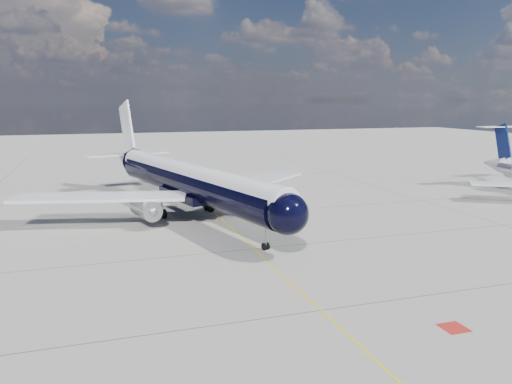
# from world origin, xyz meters

# --- Properties ---
(ground) EXTENTS (320.00, 320.00, 0.00)m
(ground) POSITION_xyz_m (0.00, 30.00, 0.00)
(ground) COLOR gray
(ground) RESTS_ON ground
(taxiway_centerline) EXTENTS (0.16, 160.00, 0.01)m
(taxiway_centerline) POSITION_xyz_m (0.00, 25.00, 0.00)
(taxiway_centerline) COLOR yellow
(taxiway_centerline) RESTS_ON ground
(red_marking) EXTENTS (1.60, 1.60, 0.01)m
(red_marking) POSITION_xyz_m (6.80, -10.00, 0.00)
(red_marking) COLOR maroon
(red_marking) RESTS_ON ground
(main_airliner) EXTENTS (39.00, 48.27, 14.16)m
(main_airliner) POSITION_xyz_m (-3.48, 26.68, 4.39)
(main_airliner) COLOR black
(main_airliner) RESTS_ON ground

